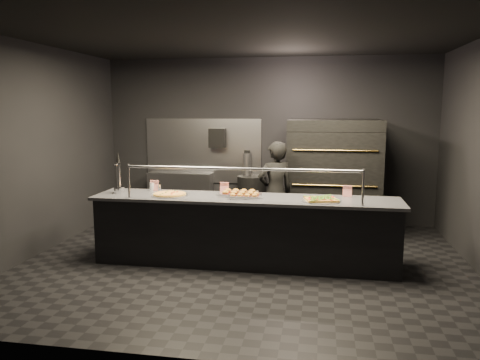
% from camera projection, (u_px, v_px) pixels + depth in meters
% --- Properties ---
extents(room, '(6.04, 6.00, 3.00)m').
position_uv_depth(room, '(244.00, 154.00, 6.19)').
color(room, black).
rests_on(room, ground).
extents(service_counter, '(4.10, 0.78, 1.37)m').
position_uv_depth(service_counter, '(245.00, 230.00, 6.30)').
color(service_counter, black).
rests_on(service_counter, ground).
extents(pizza_oven, '(1.50, 1.23, 1.91)m').
position_uv_depth(pizza_oven, '(333.00, 176.00, 7.87)').
color(pizza_oven, black).
rests_on(pizza_oven, ground).
extents(prep_shelf, '(1.20, 0.35, 0.90)m').
position_uv_depth(prep_shelf, '(181.00, 196.00, 8.83)').
color(prep_shelf, '#99999E').
rests_on(prep_shelf, ground).
extents(towel_dispenser, '(0.30, 0.20, 0.35)m').
position_uv_depth(towel_dispenser, '(218.00, 138.00, 8.61)').
color(towel_dispenser, black).
rests_on(towel_dispenser, room).
extents(fire_extinguisher, '(0.14, 0.14, 0.51)m').
position_uv_depth(fire_extinguisher, '(247.00, 165.00, 8.60)').
color(fire_extinguisher, '#B2B2B7').
rests_on(fire_extinguisher, room).
extents(beer_tap, '(0.15, 0.21, 0.58)m').
position_uv_depth(beer_tap, '(119.00, 181.00, 6.52)').
color(beer_tap, silver).
rests_on(beer_tap, service_counter).
extents(round_pizza, '(0.51, 0.51, 0.03)m').
position_uv_depth(round_pizza, '(170.00, 194.00, 6.36)').
color(round_pizza, silver).
rests_on(round_pizza, service_counter).
extents(slider_tray_a, '(0.59, 0.51, 0.08)m').
position_uv_depth(slider_tray_a, '(239.00, 193.00, 6.35)').
color(slider_tray_a, silver).
rests_on(slider_tray_a, service_counter).
extents(slider_tray_b, '(0.50, 0.44, 0.07)m').
position_uv_depth(slider_tray_b, '(245.00, 195.00, 6.21)').
color(slider_tray_b, silver).
rests_on(slider_tray_b, service_counter).
extents(square_pizza, '(0.49, 0.49, 0.05)m').
position_uv_depth(square_pizza, '(321.00, 200.00, 5.97)').
color(square_pizza, silver).
rests_on(square_pizza, service_counter).
extents(condiment_jar, '(0.17, 0.07, 0.11)m').
position_uv_depth(condiment_jar, '(154.00, 187.00, 6.72)').
color(condiment_jar, silver).
rests_on(condiment_jar, service_counter).
extents(tent_cards, '(2.83, 0.04, 0.15)m').
position_uv_depth(tent_cards, '(240.00, 188.00, 6.51)').
color(tent_cards, white).
rests_on(tent_cards, service_counter).
extents(trash_bin, '(0.53, 0.53, 0.88)m').
position_uv_depth(trash_bin, '(252.00, 200.00, 8.50)').
color(trash_bin, black).
rests_on(trash_bin, ground).
extents(worker, '(0.70, 0.62, 1.59)m').
position_uv_depth(worker, '(275.00, 192.00, 7.27)').
color(worker, black).
rests_on(worker, ground).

